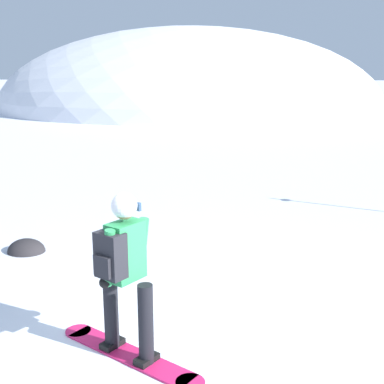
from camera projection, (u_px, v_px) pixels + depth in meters
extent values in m
plane|color=white|center=(183.00, 340.00, 5.37)|extent=(300.00, 300.00, 0.00)
ellipsoid|color=silver|center=(189.00, 108.00, 38.21)|extent=(28.52, 25.66, 11.98)
cube|color=#D11E5B|center=(129.00, 355.00, 5.07)|extent=(1.49, 1.03, 0.02)
cylinder|color=#D11E5B|center=(78.00, 331.00, 5.52)|extent=(0.28, 0.28, 0.02)
cylinder|color=#D11E5B|center=(190.00, 383.00, 4.61)|extent=(0.28, 0.28, 0.02)
cube|color=black|center=(112.00, 343.00, 5.20)|extent=(0.25, 0.29, 0.06)
cube|color=black|center=(147.00, 359.00, 4.92)|extent=(0.25, 0.29, 0.06)
cylinder|color=black|center=(111.00, 310.00, 5.11)|extent=(0.15, 0.15, 0.82)
cylinder|color=black|center=(146.00, 324.00, 4.83)|extent=(0.15, 0.15, 0.82)
cube|color=#2D9351|center=(126.00, 251.00, 4.80)|extent=(0.37, 0.42, 0.58)
cylinder|color=#2D9351|center=(108.00, 258.00, 4.62)|extent=(0.20, 0.18, 0.57)
cylinder|color=#2D9351|center=(142.00, 245.00, 4.98)|extent=(0.20, 0.18, 0.57)
sphere|color=black|center=(105.00, 283.00, 4.69)|extent=(0.11, 0.11, 0.11)
sphere|color=black|center=(141.00, 266.00, 5.08)|extent=(0.11, 0.11, 0.11)
cube|color=#232328|center=(111.00, 255.00, 4.64)|extent=(0.33, 0.30, 0.44)
cube|color=#232328|center=(103.00, 266.00, 4.58)|extent=(0.20, 0.15, 0.20)
sphere|color=#9E7051|center=(124.00, 209.00, 4.70)|extent=(0.21, 0.21, 0.21)
sphere|color=silver|center=(124.00, 206.00, 4.69)|extent=(0.25, 0.25, 0.25)
cube|color=navy|center=(134.00, 206.00, 4.80)|extent=(0.16, 0.11, 0.08)
ellipsoid|color=#282628|center=(27.00, 252.00, 7.98)|extent=(0.60, 0.51, 0.42)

